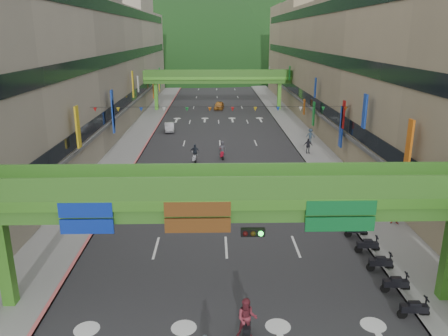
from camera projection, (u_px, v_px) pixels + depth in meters
name	position (u px, v px, depth m)	size (l,w,h in m)	color
road_slab	(219.00, 127.00, 64.33)	(18.00, 140.00, 0.02)	#28282B
sidewalk_left	(144.00, 127.00, 64.06)	(4.00, 140.00, 0.15)	gray
sidewalk_right	(293.00, 126.00, 64.55)	(4.00, 140.00, 0.15)	gray
curb_left	(157.00, 127.00, 64.10)	(0.20, 140.00, 0.18)	#CC5959
curb_right	(280.00, 126.00, 64.51)	(0.20, 140.00, 0.18)	gray
building_row_left	(84.00, 61.00, 61.13)	(12.80, 95.00, 19.00)	#9E937F
building_row_right	(352.00, 61.00, 61.98)	(12.80, 95.00, 19.00)	gray
overpass_near	(250.00, 213.00, 20.18)	(28.00, 12.27, 7.10)	#4C9E2D
overpass_far	(218.00, 80.00, 77.08)	(28.00, 2.20, 7.10)	#4C9E2D
hill_left	(177.00, 70.00, 169.12)	(168.00, 140.00, 112.00)	#1C4419
hill_right	(273.00, 66.00, 189.13)	(208.00, 176.00, 128.00)	#1C4419
bunting_string	(221.00, 109.00, 43.47)	(26.00, 0.36, 0.47)	black
scooter_rider_mid	(247.00, 321.00, 19.00)	(0.98, 1.60, 2.22)	black
scooter_rider_left	(195.00, 153.00, 46.20)	(1.03, 1.60, 2.03)	gray
scooter_rider_far	(222.00, 150.00, 47.63)	(0.86, 1.60, 2.00)	maroon
parked_scooter_row	(374.00, 254.00, 26.14)	(1.60, 11.55, 1.08)	black
car_silver	(169.00, 127.00, 61.24)	(1.30, 3.73, 1.23)	#AAAAB1
car_yellow	(219.00, 106.00, 79.37)	(1.64, 4.06, 1.38)	orange
pedestrian_red	(397.00, 216.00, 30.95)	(0.76, 0.59, 1.56)	#A9261F
pedestrian_dark	(308.00, 147.00, 49.46)	(1.01, 0.42, 1.73)	#24232B
pedestrian_blue	(310.00, 136.00, 54.78)	(0.78, 0.50, 1.67)	#2A3B4C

